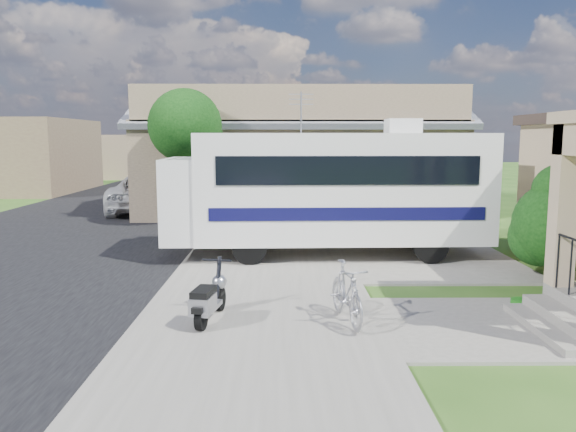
{
  "coord_description": "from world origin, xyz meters",
  "views": [
    {
      "loc": [
        -0.6,
        -9.51,
        2.97
      ],
      "look_at": [
        -0.5,
        2.5,
        1.3
      ],
      "focal_mm": 35.0,
      "sensor_mm": 36.0,
      "label": 1
    }
  ],
  "objects_px": {
    "motorhome": "(329,188)",
    "bicycle": "(347,296)",
    "shrub": "(559,221)",
    "scooter": "(209,299)",
    "pickup_truck": "(145,193)",
    "garden_hose": "(521,305)",
    "van": "(167,177)"
  },
  "relations": [
    {
      "from": "motorhome",
      "to": "bicycle",
      "type": "bearing_deg",
      "value": -92.9
    },
    {
      "from": "shrub",
      "to": "scooter",
      "type": "height_order",
      "value": "shrub"
    },
    {
      "from": "pickup_truck",
      "to": "garden_hose",
      "type": "height_order",
      "value": "pickup_truck"
    },
    {
      "from": "van",
      "to": "garden_hose",
      "type": "height_order",
      "value": "van"
    },
    {
      "from": "pickup_truck",
      "to": "van",
      "type": "height_order",
      "value": "van"
    },
    {
      "from": "shrub",
      "to": "pickup_truck",
      "type": "bearing_deg",
      "value": 135.29
    },
    {
      "from": "garden_hose",
      "to": "scooter",
      "type": "bearing_deg",
      "value": -171.24
    },
    {
      "from": "van",
      "to": "bicycle",
      "type": "bearing_deg",
      "value": -80.7
    },
    {
      "from": "shrub",
      "to": "van",
      "type": "relative_size",
      "value": 0.37
    },
    {
      "from": "motorhome",
      "to": "bicycle",
      "type": "distance_m",
      "value": 5.51
    },
    {
      "from": "pickup_truck",
      "to": "garden_hose",
      "type": "distance_m",
      "value": 16.53
    },
    {
      "from": "scooter",
      "to": "pickup_truck",
      "type": "relative_size",
      "value": 0.26
    },
    {
      "from": "scooter",
      "to": "pickup_truck",
      "type": "height_order",
      "value": "pickup_truck"
    },
    {
      "from": "motorhome",
      "to": "bicycle",
      "type": "relative_size",
      "value": 4.98
    },
    {
      "from": "van",
      "to": "shrub",
      "type": "bearing_deg",
      "value": -65.93
    },
    {
      "from": "bicycle",
      "to": "pickup_truck",
      "type": "bearing_deg",
      "value": 104.54
    },
    {
      "from": "van",
      "to": "garden_hose",
      "type": "xyz_separation_m",
      "value": [
        10.21,
        -19.77,
        -0.88
      ]
    },
    {
      "from": "bicycle",
      "to": "pickup_truck",
      "type": "distance_m",
      "value": 15.63
    },
    {
      "from": "van",
      "to": "garden_hose",
      "type": "bearing_deg",
      "value": -72.28
    },
    {
      "from": "bicycle",
      "to": "garden_hose",
      "type": "bearing_deg",
      "value": 4.51
    },
    {
      "from": "shrub",
      "to": "van",
      "type": "bearing_deg",
      "value": 123.67
    },
    {
      "from": "scooter",
      "to": "garden_hose",
      "type": "bearing_deg",
      "value": 18.65
    },
    {
      "from": "shrub",
      "to": "pickup_truck",
      "type": "relative_size",
      "value": 0.45
    },
    {
      "from": "scooter",
      "to": "shrub",
      "type": "bearing_deg",
      "value": 32.39
    },
    {
      "from": "shrub",
      "to": "bicycle",
      "type": "bearing_deg",
      "value": -148.59
    },
    {
      "from": "van",
      "to": "motorhome",
      "type": "bearing_deg",
      "value": -74.33
    },
    {
      "from": "shrub",
      "to": "van",
      "type": "distance_m",
      "value": 21.29
    },
    {
      "from": "bicycle",
      "to": "garden_hose",
      "type": "height_order",
      "value": "bicycle"
    },
    {
      "from": "shrub",
      "to": "bicycle",
      "type": "height_order",
      "value": "shrub"
    },
    {
      "from": "scooter",
      "to": "van",
      "type": "xyz_separation_m",
      "value": [
        -4.86,
        20.59,
        0.53
      ]
    },
    {
      "from": "bicycle",
      "to": "motorhome",
      "type": "bearing_deg",
      "value": 77.93
    },
    {
      "from": "motorhome",
      "to": "van",
      "type": "height_order",
      "value": "motorhome"
    }
  ]
}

